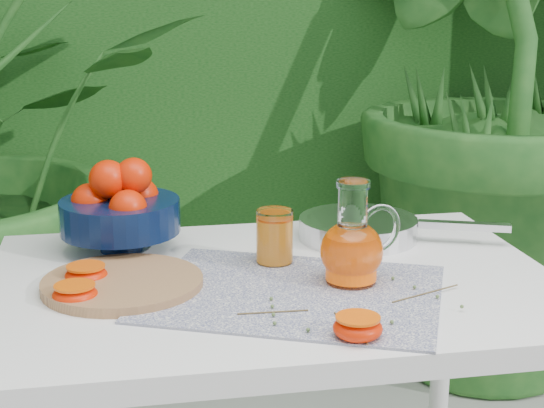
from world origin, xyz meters
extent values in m
imported|color=#1D571E|center=(0.97, 1.23, 0.98)|extent=(2.47, 2.47, 1.96)
cube|color=white|center=(0.07, 0.05, 0.73)|extent=(1.00, 0.70, 0.04)
cylinder|color=white|center=(0.52, 0.35, 0.35)|extent=(0.04, 0.04, 0.71)
cube|color=#0D1449|center=(0.09, -0.04, 0.75)|extent=(0.59, 0.54, 0.00)
cylinder|color=#A37B49|center=(-0.19, 0.05, 0.76)|extent=(0.35, 0.35, 0.02)
cylinder|color=black|center=(-0.19, 0.26, 0.77)|extent=(0.10, 0.10, 0.04)
cylinder|color=black|center=(-0.19, 0.26, 0.82)|extent=(0.28, 0.28, 0.06)
sphere|color=red|center=(-0.24, 0.27, 0.85)|extent=(0.09, 0.09, 0.07)
sphere|color=red|center=(-0.15, 0.30, 0.85)|extent=(0.09, 0.09, 0.07)
sphere|color=red|center=(-0.17, 0.21, 0.85)|extent=(0.09, 0.09, 0.07)
sphere|color=red|center=(-0.20, 0.32, 0.85)|extent=(0.09, 0.09, 0.07)
sphere|color=red|center=(-0.21, 0.26, 0.89)|extent=(0.09, 0.09, 0.07)
sphere|color=red|center=(-0.16, 0.26, 0.90)|extent=(0.09, 0.09, 0.07)
cylinder|color=white|center=(0.20, -0.01, 0.76)|extent=(0.11, 0.11, 0.01)
ellipsoid|color=white|center=(0.20, -0.01, 0.81)|extent=(0.14, 0.14, 0.10)
cylinder|color=white|center=(0.20, -0.01, 0.89)|extent=(0.06, 0.06, 0.07)
cylinder|color=white|center=(0.20, -0.01, 0.93)|extent=(0.07, 0.07, 0.01)
torus|color=white|center=(0.25, 0.01, 0.84)|extent=(0.09, 0.04, 0.09)
cylinder|color=#E44F05|center=(0.20, -0.01, 0.80)|extent=(0.11, 0.11, 0.08)
cylinder|color=white|center=(0.09, 0.12, 0.80)|extent=(0.07, 0.07, 0.10)
cylinder|color=orange|center=(0.09, 0.12, 0.80)|extent=(0.07, 0.07, 0.08)
cylinder|color=#DD5706|center=(0.09, 0.12, 0.84)|extent=(0.06, 0.06, 0.00)
cylinder|color=silver|center=(0.29, 0.25, 0.77)|extent=(0.31, 0.31, 0.04)
cylinder|color=silver|center=(0.29, 0.25, 0.79)|extent=(0.27, 0.27, 0.01)
cube|color=silver|center=(0.48, 0.17, 0.79)|extent=(0.18, 0.08, 0.01)
ellipsoid|color=red|center=(-0.27, -0.02, 0.77)|extent=(0.09, 0.09, 0.03)
cylinder|color=#DD5706|center=(-0.27, -0.02, 0.78)|extent=(0.09, 0.09, 0.00)
ellipsoid|color=red|center=(-0.25, 0.07, 0.77)|extent=(0.09, 0.09, 0.03)
cylinder|color=#DD5706|center=(-0.25, 0.07, 0.78)|extent=(0.09, 0.09, 0.00)
ellipsoid|color=red|center=(0.15, -0.23, 0.77)|extent=(0.09, 0.09, 0.03)
cylinder|color=#DD5706|center=(0.15, -0.23, 0.78)|extent=(0.09, 0.09, 0.00)
cylinder|color=brown|center=(0.14, -0.20, 0.76)|extent=(0.02, 0.12, 0.00)
sphere|color=#4E6736|center=(0.08, -0.20, 0.76)|extent=(0.01, 0.01, 0.01)
sphere|color=#4E6736|center=(0.12, -0.20, 0.76)|extent=(0.01, 0.01, 0.01)
sphere|color=#4E6736|center=(0.17, -0.20, 0.76)|extent=(0.01, 0.01, 0.01)
sphere|color=#4E6736|center=(0.21, -0.20, 0.76)|extent=(0.01, 0.01, 0.01)
cylinder|color=brown|center=(0.31, -0.09, 0.76)|extent=(0.14, 0.06, 0.00)
sphere|color=#4E6736|center=(0.27, -0.01, 0.76)|extent=(0.01, 0.01, 0.01)
sphere|color=#4E6736|center=(0.29, -0.06, 0.76)|extent=(0.01, 0.01, 0.01)
sphere|color=#4E6736|center=(0.32, -0.11, 0.76)|extent=(0.01, 0.01, 0.01)
sphere|color=#4E6736|center=(0.34, -0.16, 0.76)|extent=(0.01, 0.01, 0.01)
cylinder|color=brown|center=(0.04, -0.12, 0.76)|extent=(0.11, 0.01, 0.00)
sphere|color=#4E6736|center=(0.03, -0.17, 0.76)|extent=(0.01, 0.01, 0.01)
sphere|color=#4E6736|center=(0.04, -0.14, 0.76)|extent=(0.01, 0.01, 0.01)
sphere|color=#4E6736|center=(0.04, -0.10, 0.76)|extent=(0.01, 0.01, 0.01)
sphere|color=#4E6736|center=(0.05, -0.07, 0.76)|extent=(0.01, 0.01, 0.01)
camera|label=1|loc=(-0.18, -1.32, 1.25)|focal=55.00mm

